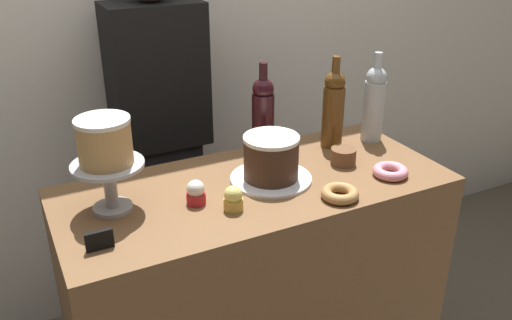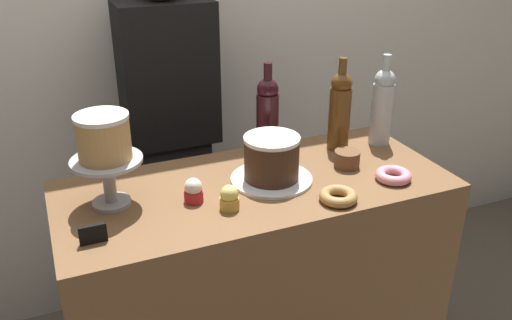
{
  "view_description": "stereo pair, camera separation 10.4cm",
  "coord_description": "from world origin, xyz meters",
  "px_view_note": "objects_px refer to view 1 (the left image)",
  "views": [
    {
      "loc": [
        -0.67,
        -1.33,
        1.71
      ],
      "look_at": [
        0.0,
        0.0,
        1.01
      ],
      "focal_mm": 38.0,
      "sensor_mm": 36.0,
      "label": 1
    },
    {
      "loc": [
        -0.58,
        -1.37,
        1.71
      ],
      "look_at": [
        0.0,
        0.0,
        1.01
      ],
      "focal_mm": 38.0,
      "sensor_mm": 36.0,
      "label": 2
    }
  ],
  "objects_px": {
    "white_layer_cake": "(104,141)",
    "cupcake_lemon": "(233,199)",
    "cake_stand_pedestal": "(109,179)",
    "donut_maple": "(340,194)",
    "wine_bottle_dark_red": "(263,116)",
    "donut_pink": "(390,171)",
    "wine_bottle_amber": "(333,108)",
    "chocolate_round_cake": "(272,157)",
    "wine_bottle_clear": "(374,102)",
    "barista_figure": "(162,144)",
    "cookie_stack": "(343,156)",
    "price_sign_chalkboard": "(99,240)",
    "cupcake_vanilla": "(196,193)"
  },
  "relations": [
    {
      "from": "cookie_stack",
      "to": "barista_figure",
      "type": "xyz_separation_m",
      "value": [
        -0.43,
        0.64,
        -0.12
      ]
    },
    {
      "from": "cupcake_lemon",
      "to": "cookie_stack",
      "type": "distance_m",
      "value": 0.47
    },
    {
      "from": "wine_bottle_clear",
      "to": "donut_maple",
      "type": "distance_m",
      "value": 0.49
    },
    {
      "from": "chocolate_round_cake",
      "to": "wine_bottle_amber",
      "type": "relative_size",
      "value": 0.53
    },
    {
      "from": "cupcake_vanilla",
      "to": "donut_maple",
      "type": "bearing_deg",
      "value": -22.62
    },
    {
      "from": "cupcake_vanilla",
      "to": "barista_figure",
      "type": "height_order",
      "value": "barista_figure"
    },
    {
      "from": "white_layer_cake",
      "to": "barista_figure",
      "type": "xyz_separation_m",
      "value": [
        0.33,
        0.6,
        -0.3
      ]
    },
    {
      "from": "wine_bottle_clear",
      "to": "donut_pink",
      "type": "distance_m",
      "value": 0.32
    },
    {
      "from": "chocolate_round_cake",
      "to": "cookie_stack",
      "type": "bearing_deg",
      "value": -0.51
    },
    {
      "from": "donut_maple",
      "to": "white_layer_cake",
      "type": "bearing_deg",
      "value": 158.76
    },
    {
      "from": "donut_maple",
      "to": "price_sign_chalkboard",
      "type": "relative_size",
      "value": 1.6
    },
    {
      "from": "wine_bottle_clear",
      "to": "cake_stand_pedestal",
      "type": "bearing_deg",
      "value": -175.29
    },
    {
      "from": "cake_stand_pedestal",
      "to": "wine_bottle_clear",
      "type": "distance_m",
      "value": 0.97
    },
    {
      "from": "wine_bottle_dark_red",
      "to": "donut_maple",
      "type": "relative_size",
      "value": 2.91
    },
    {
      "from": "chocolate_round_cake",
      "to": "cupcake_lemon",
      "type": "relative_size",
      "value": 2.34
    },
    {
      "from": "wine_bottle_dark_red",
      "to": "cookie_stack",
      "type": "height_order",
      "value": "wine_bottle_dark_red"
    },
    {
      "from": "chocolate_round_cake",
      "to": "wine_bottle_dark_red",
      "type": "bearing_deg",
      "value": 70.35
    },
    {
      "from": "wine_bottle_clear",
      "to": "price_sign_chalkboard",
      "type": "relative_size",
      "value": 4.65
    },
    {
      "from": "white_layer_cake",
      "to": "cupcake_lemon",
      "type": "relative_size",
      "value": 2.0
    },
    {
      "from": "wine_bottle_amber",
      "to": "cupcake_lemon",
      "type": "xyz_separation_m",
      "value": [
        -0.5,
        -0.26,
        -0.11
      ]
    },
    {
      "from": "cupcake_vanilla",
      "to": "barista_figure",
      "type": "bearing_deg",
      "value": 80.92
    },
    {
      "from": "cupcake_lemon",
      "to": "price_sign_chalkboard",
      "type": "xyz_separation_m",
      "value": [
        -0.38,
        -0.03,
        -0.01
      ]
    },
    {
      "from": "white_layer_cake",
      "to": "barista_figure",
      "type": "relative_size",
      "value": 0.09
    },
    {
      "from": "chocolate_round_cake",
      "to": "donut_pink",
      "type": "relative_size",
      "value": 1.55
    },
    {
      "from": "cupcake_lemon",
      "to": "donut_pink",
      "type": "distance_m",
      "value": 0.54
    },
    {
      "from": "wine_bottle_amber",
      "to": "barista_figure",
      "type": "distance_m",
      "value": 0.73
    },
    {
      "from": "cake_stand_pedestal",
      "to": "barista_figure",
      "type": "bearing_deg",
      "value": 61.04
    },
    {
      "from": "cake_stand_pedestal",
      "to": "donut_maple",
      "type": "xyz_separation_m",
      "value": [
        0.61,
        -0.24,
        -0.08
      ]
    },
    {
      "from": "chocolate_round_cake",
      "to": "wine_bottle_amber",
      "type": "xyz_separation_m",
      "value": [
        0.32,
        0.14,
        0.07
      ]
    },
    {
      "from": "wine_bottle_amber",
      "to": "donut_maple",
      "type": "distance_m",
      "value": 0.41
    },
    {
      "from": "wine_bottle_clear",
      "to": "barista_figure",
      "type": "bearing_deg",
      "value": 140.92
    },
    {
      "from": "white_layer_cake",
      "to": "wine_bottle_amber",
      "type": "relative_size",
      "value": 0.46
    },
    {
      "from": "wine_bottle_clear",
      "to": "barista_figure",
      "type": "height_order",
      "value": "barista_figure"
    },
    {
      "from": "wine_bottle_clear",
      "to": "barista_figure",
      "type": "distance_m",
      "value": 0.85
    },
    {
      "from": "wine_bottle_dark_red",
      "to": "wine_bottle_amber",
      "type": "height_order",
      "value": "same"
    },
    {
      "from": "wine_bottle_amber",
      "to": "donut_maple",
      "type": "relative_size",
      "value": 2.91
    },
    {
      "from": "wine_bottle_amber",
      "to": "white_layer_cake",
      "type": "bearing_deg",
      "value": -172.93
    },
    {
      "from": "barista_figure",
      "to": "cake_stand_pedestal",
      "type": "bearing_deg",
      "value": -118.96
    },
    {
      "from": "wine_bottle_clear",
      "to": "donut_maple",
      "type": "xyz_separation_m",
      "value": [
        -0.36,
        -0.32,
        -0.13
      ]
    },
    {
      "from": "wine_bottle_amber",
      "to": "barista_figure",
      "type": "height_order",
      "value": "barista_figure"
    },
    {
      "from": "cupcake_lemon",
      "to": "cookie_stack",
      "type": "bearing_deg",
      "value": 13.67
    },
    {
      "from": "price_sign_chalkboard",
      "to": "wine_bottle_clear",
      "type": "bearing_deg",
      "value": 14.14
    },
    {
      "from": "cupcake_vanilla",
      "to": "chocolate_round_cake",
      "type": "bearing_deg",
      "value": 6.94
    },
    {
      "from": "wine_bottle_amber",
      "to": "barista_figure",
      "type": "bearing_deg",
      "value": 133.82
    },
    {
      "from": "donut_pink",
      "to": "chocolate_round_cake",
      "type": "bearing_deg",
      "value": 157.8
    },
    {
      "from": "cake_stand_pedestal",
      "to": "wine_bottle_dark_red",
      "type": "relative_size",
      "value": 0.62
    },
    {
      "from": "white_layer_cake",
      "to": "price_sign_chalkboard",
      "type": "height_order",
      "value": "white_layer_cake"
    },
    {
      "from": "cupcake_lemon",
      "to": "wine_bottle_dark_red",
      "type": "bearing_deg",
      "value": 50.11
    },
    {
      "from": "cake_stand_pedestal",
      "to": "wine_bottle_dark_red",
      "type": "xyz_separation_m",
      "value": [
        0.55,
        0.14,
        0.05
      ]
    },
    {
      "from": "chocolate_round_cake",
      "to": "cupcake_vanilla",
      "type": "distance_m",
      "value": 0.27
    }
  ]
}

